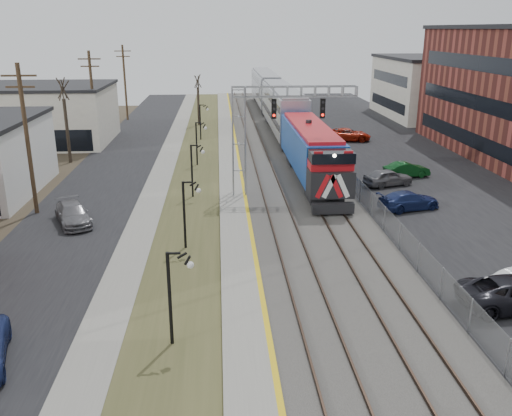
{
  "coord_description": "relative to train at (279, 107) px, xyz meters",
  "views": [
    {
      "loc": [
        -1.96,
        -11.04,
        12.01
      ],
      "look_at": [
        0.01,
        17.28,
        2.6
      ],
      "focal_mm": 38.0,
      "sensor_mm": 36.0,
      "label": 1
    }
  ],
  "objects": [
    {
      "name": "car_lot_d",
      "position": [
        5.62,
        -31.52,
        -2.24
      ],
      "size": [
        4.76,
        2.94,
        1.29
      ],
      "primitive_type": "imported",
      "rotation": [
        0.0,
        0.0,
        1.85
      ],
      "color": "navy",
      "rests_on": "ground"
    },
    {
      "name": "lampposts",
      "position": [
        -9.5,
        -37.21,
        -0.88
      ],
      "size": [
        0.14,
        62.14,
        4.0
      ],
      "color": "black",
      "rests_on": "ground"
    },
    {
      "name": "parking_lot",
      "position": [
        10.5,
        -20.5,
        -2.86
      ],
      "size": [
        16.0,
        120.0,
        0.04
      ],
      "primitive_type": "cube",
      "color": "black",
      "rests_on": "ground"
    },
    {
      "name": "signal_gantry",
      "position": [
        -4.28,
        -27.51,
        2.7
      ],
      "size": [
        9.0,
        1.07,
        8.15
      ],
      "color": "gray",
      "rests_on": "ground"
    },
    {
      "name": "track_near",
      "position": [
        -3.5,
        -20.5,
        -2.61
      ],
      "size": [
        1.58,
        120.0,
        0.15
      ],
      "color": "#2D2119",
      "rests_on": "ballast_bed"
    },
    {
      "name": "grass_median",
      "position": [
        -9.5,
        -20.5,
        -2.85
      ],
      "size": [
        4.0,
        120.0,
        0.06
      ],
      "primitive_type": "cube",
      "color": "#434524",
      "rests_on": "ground"
    },
    {
      "name": "ballast_bed",
      "position": [
        -1.5,
        -20.5,
        -2.78
      ],
      "size": [
        8.0,
        120.0,
        0.2
      ],
      "primitive_type": "cube",
      "color": "#595651",
      "rests_on": "ground"
    },
    {
      "name": "platform_edge",
      "position": [
        -5.62,
        -20.5,
        -2.64
      ],
      "size": [
        0.24,
        120.0,
        0.01
      ],
      "primitive_type": "cube",
      "color": "gold",
      "rests_on": "platform"
    },
    {
      "name": "train",
      "position": [
        0.0,
        0.0,
        0.0
      ],
      "size": [
        3.0,
        63.05,
        5.33
      ],
      "color": "#13419A",
      "rests_on": "ground"
    },
    {
      "name": "car_street_b",
      "position": [
        -16.95,
        -32.87,
        -2.23
      ],
      "size": [
        3.47,
        4.87,
        1.31
      ],
      "primitive_type": "imported",
      "rotation": [
        0.0,
        0.0,
        0.41
      ],
      "color": "slate",
      "rests_on": "ground"
    },
    {
      "name": "utility_poles",
      "position": [
        -20.0,
        -30.5,
        2.12
      ],
      "size": [
        0.28,
        80.28,
        10.0
      ],
      "color": "#4C3823",
      "rests_on": "ground"
    },
    {
      "name": "car_lot_f",
      "position": [
        8.35,
        -23.02,
        -2.25
      ],
      "size": [
        4.05,
        2.01,
        1.28
      ],
      "primitive_type": "imported",
      "rotation": [
        0.0,
        0.0,
        1.75
      ],
      "color": "#0D4217",
      "rests_on": "ground"
    },
    {
      "name": "bare_trees",
      "position": [
        -18.16,
        -16.59,
        -0.18
      ],
      "size": [
        12.3,
        42.3,
        5.95
      ],
      "color": "#382D23",
      "rests_on": "ground"
    },
    {
      "name": "sidewalk",
      "position": [
        -12.5,
        -20.5,
        -2.84
      ],
      "size": [
        2.0,
        120.0,
        0.08
      ],
      "primitive_type": "cube",
      "color": "gray",
      "rests_on": "ground"
    },
    {
      "name": "platform",
      "position": [
        -6.5,
        -20.5,
        -2.76
      ],
      "size": [
        2.0,
        120.0,
        0.24
      ],
      "primitive_type": "cube",
      "color": "gray",
      "rests_on": "ground"
    },
    {
      "name": "car_lot_e",
      "position": [
        5.98,
        -25.52,
        -2.2
      ],
      "size": [
        4.31,
        2.76,
        1.36
      ],
      "primitive_type": "imported",
      "rotation": [
        0.0,
        0.0,
        1.88
      ],
      "color": "slate",
      "rests_on": "ground"
    },
    {
      "name": "car_lot_g",
      "position": [
        6.99,
        -7.22,
        -2.18
      ],
      "size": [
        5.28,
        2.81,
        1.41
      ],
      "primitive_type": "imported",
      "rotation": [
        0.0,
        0.0,
        1.48
      ],
      "color": "#B1200D",
      "rests_on": "ground"
    },
    {
      "name": "street_west",
      "position": [
        -17.0,
        -20.5,
        -2.86
      ],
      "size": [
        7.0,
        120.0,
        0.04
      ],
      "primitive_type": "cube",
      "color": "black",
      "rests_on": "ground"
    },
    {
      "name": "track_far",
      "position": [
        -0.0,
        -20.5,
        -2.61
      ],
      "size": [
        1.58,
        120.0,
        0.15
      ],
      "color": "#2D2119",
      "rests_on": "ballast_bed"
    },
    {
      "name": "fence",
      "position": [
        2.7,
        -20.5,
        -2.08
      ],
      "size": [
        0.04,
        120.0,
        1.6
      ],
      "primitive_type": "cube",
      "color": "gray",
      "rests_on": "ground"
    }
  ]
}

